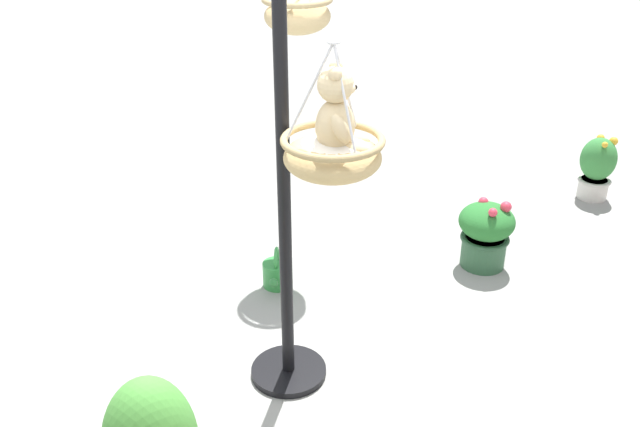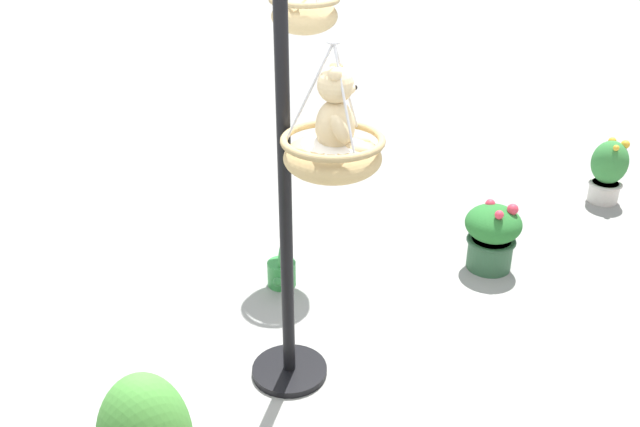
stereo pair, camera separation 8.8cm
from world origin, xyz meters
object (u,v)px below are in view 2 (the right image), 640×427
object	(u,v)px
teddy_bear	(338,116)
potted_plant_bushy_green	(492,235)
hanging_basket_left_high	(304,13)
display_pole_central	(287,251)
watering_can	(281,273)
hanging_basket_with_teddy	(333,154)
potted_plant_fern_front	(608,170)

from	to	relation	value
teddy_bear	potted_plant_bushy_green	distance (m)	2.25
hanging_basket_left_high	potted_plant_bushy_green	world-z (taller)	hanging_basket_left_high
display_pole_central	watering_can	distance (m)	1.19
hanging_basket_with_teddy	potted_plant_bushy_green	world-z (taller)	hanging_basket_with_teddy
display_pole_central	teddy_bear	distance (m)	0.88
potted_plant_fern_front	teddy_bear	bearing A→B (deg)	-40.21
display_pole_central	hanging_basket_left_high	distance (m)	1.73
potted_plant_fern_front	potted_plant_bushy_green	size ratio (longest dim) A/B	1.06
watering_can	hanging_basket_left_high	bearing A→B (deg)	165.51
hanging_basket_with_teddy	watering_can	xyz separation A→B (m)	(-1.08, -0.41, -1.36)
teddy_bear	hanging_basket_left_high	world-z (taller)	hanging_basket_left_high
hanging_basket_left_high	potted_plant_bushy_green	xyz separation A→B (m)	(0.16, 1.36, -1.51)
display_pole_central	hanging_basket_left_high	world-z (taller)	display_pole_central
hanging_basket_with_teddy	teddy_bear	size ratio (longest dim) A/B	1.51
teddy_bear	potted_plant_fern_front	bearing A→B (deg)	139.79
teddy_bear	potted_plant_bushy_green	bearing A→B (deg)	143.48
teddy_bear	potted_plant_bushy_green	size ratio (longest dim) A/B	0.81
teddy_bear	hanging_basket_left_high	distance (m)	1.62
display_pole_central	potted_plant_bushy_green	xyz separation A→B (m)	(-1.28, 1.33, -0.56)
potted_plant_fern_front	watering_can	world-z (taller)	potted_plant_fern_front
potted_plant_bushy_green	potted_plant_fern_front	bearing A→B (deg)	135.80
display_pole_central	potted_plant_fern_front	distance (m)	3.53
display_pole_central	watering_can	bearing A→B (deg)	-170.24
hanging_basket_with_teddy	hanging_basket_left_high	distance (m)	1.65
hanging_basket_left_high	watering_can	bearing A→B (deg)	-14.49
hanging_basket_with_teddy	teddy_bear	bearing A→B (deg)	90.00
teddy_bear	hanging_basket_left_high	xyz separation A→B (m)	(-1.59, -0.30, 0.13)
potted_plant_fern_front	watering_can	bearing A→B (deg)	-59.83
display_pole_central	hanging_basket_with_teddy	distance (m)	0.70
potted_plant_fern_front	display_pole_central	bearing A→B (deg)	-45.21
teddy_bear	watering_can	world-z (taller)	teddy_bear
potted_plant_bushy_green	watering_can	size ratio (longest dim) A/B	1.52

